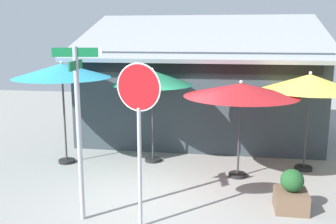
# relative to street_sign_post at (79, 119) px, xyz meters

# --- Properties ---
(ground_plane) EXTENTS (28.00, 28.00, 0.10)m
(ground_plane) POSITION_rel_street_sign_post_xyz_m (1.03, 1.28, -1.99)
(ground_plane) COLOR gray
(cafe_building) EXTENTS (7.83, 4.62, 4.12)m
(cafe_building) POSITION_rel_street_sign_post_xyz_m (1.71, 6.31, -0.38)
(cafe_building) COLOR #333D42
(cafe_building) RESTS_ON ground
(street_sign_post) EXTENTS (0.87, 0.81, 3.22)m
(street_sign_post) POSITION_rel_street_sign_post_xyz_m (0.00, 0.00, 0.00)
(street_sign_post) COLOR #A8AAB2
(street_sign_post) RESTS_ON ground
(stop_sign) EXTENTS (0.80, 0.22, 2.96)m
(stop_sign) POSITION_rel_street_sign_post_xyz_m (1.14, -0.11, 0.15)
(stop_sign) COLOR #A8AAB2
(stop_sign) RESTS_ON ground
(patio_umbrella_teal_left) EXTENTS (2.53, 2.53, 2.75)m
(patio_umbrella_teal_left) POSITION_rel_street_sign_post_xyz_m (-1.64, 3.01, 0.54)
(patio_umbrella_teal_left) COLOR black
(patio_umbrella_teal_left) RESTS_ON ground
(patio_umbrella_forest_green_center) EXTENTS (2.13, 2.13, 2.56)m
(patio_umbrella_forest_green_center) POSITION_rel_street_sign_post_xyz_m (0.65, 3.48, 0.33)
(patio_umbrella_forest_green_center) COLOR black
(patio_umbrella_forest_green_center) RESTS_ON ground
(patio_umbrella_crimson_right) EXTENTS (2.69, 2.69, 2.37)m
(patio_umbrella_crimson_right) POSITION_rel_street_sign_post_xyz_m (2.92, 2.68, 0.19)
(patio_umbrella_crimson_right) COLOR black
(patio_umbrella_crimson_right) RESTS_ON ground
(patio_umbrella_mustard_far_right) EXTENTS (2.35, 2.35, 2.53)m
(patio_umbrella_mustard_far_right) POSITION_rel_street_sign_post_xyz_m (4.61, 3.44, 0.30)
(patio_umbrella_mustard_far_right) COLOR black
(patio_umbrella_mustard_far_right) RESTS_ON ground
(sidewalk_planter) EXTENTS (0.63, 0.63, 0.85)m
(sidewalk_planter) POSITION_rel_street_sign_post_xyz_m (3.92, 0.98, -1.58)
(sidewalk_planter) COLOR brown
(sidewalk_planter) RESTS_ON ground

